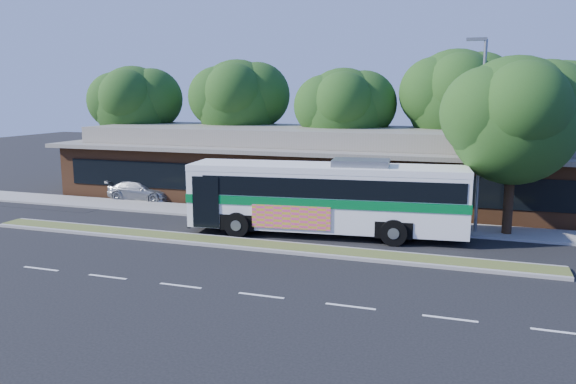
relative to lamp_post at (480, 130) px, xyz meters
name	(u,v)px	position (x,y,z in m)	size (l,w,h in m)	color
ground	(239,249)	(-9.56, -6.00, -4.90)	(120.00, 120.00, 0.00)	black
median_strip	(244,244)	(-9.56, -5.40, -4.83)	(26.00, 1.10, 0.15)	#485825
sidewalk	(287,217)	(-9.56, 0.40, -4.84)	(44.00, 2.60, 0.12)	gray
parking_lot	(59,189)	(-27.56, 4.00, -4.90)	(14.00, 12.00, 0.01)	black
plaza_building	(320,164)	(-9.56, 6.99, -2.77)	(33.20, 11.20, 4.45)	brown
lamp_post	(480,130)	(0.00, 0.00, 0.00)	(0.93, 0.18, 9.07)	slate
tree_bg_a	(140,103)	(-24.15, 9.14, 0.97)	(6.47, 5.80, 8.63)	black
tree_bg_b	(244,100)	(-16.13, 10.14, 1.24)	(6.69, 6.00, 9.00)	black
tree_bg_c	(350,109)	(-8.16, 9.13, 0.69)	(6.24, 5.60, 8.26)	black
tree_bg_d	(463,96)	(-1.12, 10.15, 1.52)	(6.91, 6.20, 9.37)	black
tree_bg_e	(569,108)	(4.85, 9.14, 0.84)	(6.47, 5.80, 8.50)	black
transit_bus	(327,193)	(-6.61, -2.39, -2.89)	(13.09, 4.21, 3.62)	white
sedan	(141,190)	(-19.87, 2.38, -4.28)	(1.75, 4.30, 1.25)	#A7ABAE
sidewalk_tree	(524,118)	(1.86, 0.25, 0.61)	(6.50, 5.83, 8.29)	black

